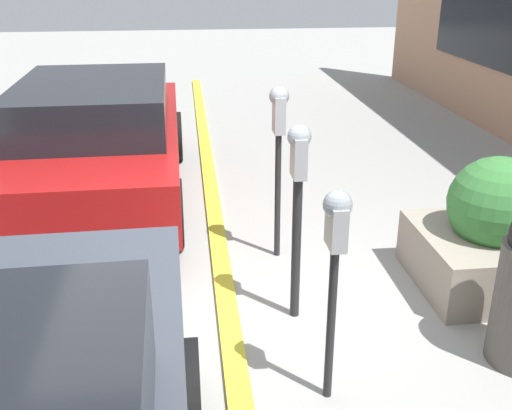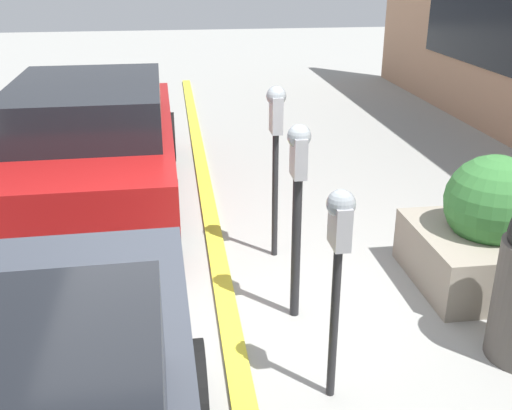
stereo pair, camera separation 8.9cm
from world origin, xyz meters
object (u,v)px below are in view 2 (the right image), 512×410
(planter_box, at_px, (488,233))
(parked_car_middle, at_px, (93,138))
(parking_meter_second, at_px, (298,184))
(parking_meter_nearest, at_px, (339,242))
(parking_meter_middle, at_px, (276,129))

(planter_box, xyz_separation_m, parked_car_middle, (2.33, 3.38, 0.28))
(parked_car_middle, bearing_deg, planter_box, -125.37)
(parking_meter_second, relative_size, parked_car_middle, 0.35)
(parking_meter_nearest, height_order, parked_car_middle, parking_meter_nearest)
(parking_meter_middle, xyz_separation_m, parked_car_middle, (1.60, 1.74, -0.47))
(parking_meter_middle, relative_size, parked_car_middle, 0.37)
(parking_meter_nearest, xyz_separation_m, parking_meter_middle, (1.94, 0.02, 0.14))
(parked_car_middle, bearing_deg, parking_meter_second, -147.40)
(parking_meter_second, distance_m, parked_car_middle, 3.14)
(parking_meter_second, distance_m, parking_meter_middle, 1.01)
(parking_meter_middle, bearing_deg, parking_meter_nearest, -179.27)
(parking_meter_middle, distance_m, planter_box, 1.95)
(planter_box, height_order, parked_car_middle, parked_car_middle)
(parking_meter_middle, height_order, planter_box, parking_meter_middle)
(parking_meter_second, height_order, parking_meter_middle, parking_meter_middle)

